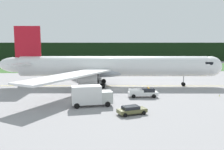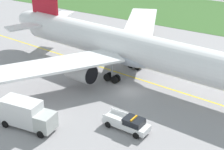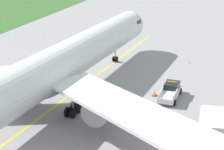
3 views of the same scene
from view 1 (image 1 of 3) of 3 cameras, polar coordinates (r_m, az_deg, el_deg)
name	(u,v)px [view 1 (image 1 of 3)]	position (r m, az deg, el deg)	size (l,w,h in m)	color
ground	(116,89)	(55.61, 1.03, -3.34)	(320.00, 320.00, 0.00)	gray
grass_verge	(106,67)	(103.17, -1.43, 1.79)	(320.00, 32.43, 0.04)	#365F29
distant_tree_line	(103,52)	(135.53, -2.13, 5.42)	(288.00, 5.79, 10.51)	black
taxiway_centerline_main	(114,86)	(59.72, 0.36, -2.56)	(72.43, 0.30, 0.01)	yellow
airliner	(110,67)	(59.07, -0.57, 1.94)	(54.45, 48.71, 14.55)	silver
ops_pickup_truck	(144,92)	(47.88, 7.57, -4.11)	(5.82, 2.37, 1.94)	white
catering_truck	(91,95)	(40.83, -5.08, -4.79)	(7.03, 3.45, 3.64)	#B4B8B5
staff_car	(132,110)	(36.42, 4.65, -8.17)	(4.67, 2.99, 1.30)	brown
apron_cone	(142,93)	(49.97, 7.09, -4.24)	(0.59, 0.59, 0.74)	black
taxiway_edge_light_east	(219,95)	(52.80, 23.99, -4.37)	(0.12, 0.12, 0.40)	yellow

